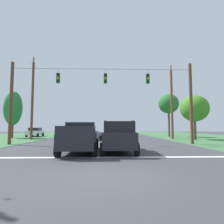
{
  "coord_description": "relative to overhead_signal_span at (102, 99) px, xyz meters",
  "views": [
    {
      "loc": [
        0.23,
        -6.54,
        1.64
      ],
      "look_at": [
        0.77,
        12.57,
        3.17
      ],
      "focal_mm": 30.24,
      "sensor_mm": 36.0,
      "label": 1
    }
  ],
  "objects": [
    {
      "name": "distant_car_far_parked",
      "position": [
        1.17,
        5.73,
        -3.51
      ],
      "size": [
        4.34,
        2.1,
        1.52
      ],
      "color": "slate",
      "rests_on": "ground"
    },
    {
      "name": "utility_pole_mid_right",
      "position": [
        9.29,
        7.29,
        0.56
      ],
      "size": [
        0.31,
        1.94,
        10.16
      ],
      "color": "brown",
      "rests_on": "ground"
    },
    {
      "name": "stop_bar_stripe",
      "position": [
        0.18,
        -7.59,
        -4.3
      ],
      "size": [
        14.97,
        0.45,
        0.01
      ],
      "primitive_type": "cube",
      "color": "white",
      "rests_on": "ground"
    },
    {
      "name": "lane_dash_0",
      "position": [
        0.18,
        -1.59,
        -4.3
      ],
      "size": [
        2.5,
        0.15,
        0.01
      ],
      "primitive_type": "cube",
      "rotation": [
        0.0,
        0.0,
        1.57
      ],
      "color": "white",
      "rests_on": "ground"
    },
    {
      "name": "tree_roadside_left",
      "position": [
        -13.67,
        10.58,
        0.14
      ],
      "size": [
        2.64,
        2.64,
        7.05
      ],
      "color": "brown",
      "rests_on": "ground"
    },
    {
      "name": "lane_dash_1",
      "position": [
        0.18,
        5.47,
        -4.3
      ],
      "size": [
        2.5,
        0.15,
        0.01
      ],
      "primitive_type": "cube",
      "rotation": [
        0.0,
        0.0,
        1.57
      ],
      "color": "white",
      "rests_on": "ground"
    },
    {
      "name": "lane_dash_2",
      "position": [
        0.18,
        10.88,
        -4.3
      ],
      "size": [
        2.5,
        0.15,
        0.01
      ],
      "primitive_type": "cube",
      "rotation": [
        0.0,
        0.0,
        1.57
      ],
      "color": "white",
      "rests_on": "ground"
    },
    {
      "name": "lane_dash_3",
      "position": [
        0.18,
        18.16,
        -4.3
      ],
      "size": [
        2.5,
        0.15,
        0.01
      ],
      "primitive_type": "cube",
      "rotation": [
        0.0,
        0.0,
        1.57
      ],
      "color": "white",
      "rests_on": "ground"
    },
    {
      "name": "tree_roadside_far_right",
      "position": [
        11.89,
        6.23,
        -0.24
      ],
      "size": [
        3.62,
        3.62,
        5.78
      ],
      "color": "brown",
      "rests_on": "ground"
    },
    {
      "name": "pickup_truck",
      "position": [
        -1.31,
        -5.53,
        -3.33
      ],
      "size": [
        2.38,
        5.45,
        1.95
      ],
      "color": "black",
      "rests_on": "ground"
    },
    {
      "name": "suv_black",
      "position": [
        1.2,
        -5.56,
        -3.24
      ],
      "size": [
        2.33,
        4.86,
        2.05
      ],
      "color": "black",
      "rests_on": "ground"
    },
    {
      "name": "overhead_signal_span",
      "position": [
        0.0,
        0.0,
        0.0
      ],
      "size": [
        17.59,
        0.31,
        7.89
      ],
      "color": "brown",
      "rests_on": "ground"
    },
    {
      "name": "tree_roadside_right",
      "position": [
        10.86,
        13.37,
        1.24
      ],
      "size": [
        3.39,
        3.39,
        7.24
      ],
      "color": "brown",
      "rests_on": "ground"
    },
    {
      "name": "utility_pole_near_left",
      "position": [
        -9.44,
        7.03,
        1.01
      ],
      "size": [
        0.32,
        1.94,
        11.07
      ],
      "color": "brown",
      "rests_on": "ground"
    },
    {
      "name": "distant_car_crossing_white",
      "position": [
        -11.87,
        14.9,
        -3.51
      ],
      "size": [
        2.12,
        4.35,
        1.52
      ],
      "color": "silver",
      "rests_on": "ground"
    },
    {
      "name": "distant_car_oncoming",
      "position": [
        -3.04,
        11.93,
        -3.51
      ],
      "size": [
        4.33,
        2.07,
        1.52
      ],
      "color": "navy",
      "rests_on": "ground"
    },
    {
      "name": "ground_plane",
      "position": [
        0.18,
        -11.44,
        -4.3
      ],
      "size": [
        120.0,
        120.0,
        0.0
      ],
      "primitive_type": "plane",
      "color": "#3D3D42"
    }
  ]
}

